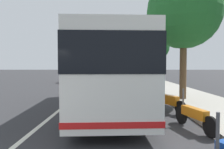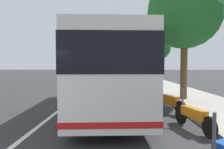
% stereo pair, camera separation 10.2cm
% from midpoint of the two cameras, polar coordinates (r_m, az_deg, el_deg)
% --- Properties ---
extents(sidewalk_curb, '(110.00, 3.60, 0.14)m').
position_cam_midpoint_polar(sidewalk_curb, '(13.56, 20.99, -6.20)').
color(sidewalk_curb, '#9E998E').
rests_on(sidewalk_curb, ground).
extents(lane_divider_line, '(110.00, 0.16, 0.01)m').
position_cam_midpoint_polar(lane_divider_line, '(12.99, -10.95, -6.75)').
color(lane_divider_line, silver).
rests_on(lane_divider_line, ground).
extents(coach_bus, '(10.35, 3.16, 3.26)m').
position_cam_midpoint_polar(coach_bus, '(10.24, -1.57, 1.44)').
color(coach_bus, silver).
rests_on(coach_bus, ground).
extents(motorcycle_nearest_curb, '(2.09, 0.60, 1.26)m').
position_cam_midpoint_polar(motorcycle_nearest_curb, '(7.43, 20.46, -10.12)').
color(motorcycle_nearest_curb, black).
rests_on(motorcycle_nearest_curb, ground).
extents(motorcycle_by_tree, '(2.04, 1.03, 1.26)m').
position_cam_midpoint_polar(motorcycle_by_tree, '(9.88, 14.18, -6.86)').
color(motorcycle_by_tree, black).
rests_on(motorcycle_by_tree, ground).
extents(car_side_street, '(4.45, 2.12, 1.52)m').
position_cam_midpoint_polar(car_side_street, '(29.06, -0.78, -0.27)').
color(car_side_street, navy).
rests_on(car_side_street, ground).
extents(car_ahead_same_lane, '(4.52, 1.93, 1.54)m').
position_cam_midpoint_polar(car_ahead_same_lane, '(27.52, -10.06, -0.45)').
color(car_ahead_same_lane, red).
rests_on(car_ahead_same_lane, ground).
extents(car_far_distant, '(4.49, 1.95, 1.57)m').
position_cam_midpoint_polar(car_far_distant, '(54.60, 0.78, 0.94)').
color(car_far_distant, gray).
rests_on(car_far_distant, ground).
extents(car_behind_bus, '(4.21, 1.88, 1.48)m').
position_cam_midpoint_polar(car_behind_bus, '(42.61, -5.61, 0.50)').
color(car_behind_bus, silver).
rests_on(car_behind_bus, ground).
extents(roadside_tree_mid_block, '(4.21, 4.21, 7.24)m').
position_cam_midpoint_polar(roadside_tree_mid_block, '(13.47, 18.19, 15.34)').
color(roadside_tree_mid_block, brown).
rests_on(roadside_tree_mid_block, ground).
extents(roadside_tree_far_block, '(3.16, 3.16, 5.76)m').
position_cam_midpoint_polar(roadside_tree_far_block, '(24.43, 11.13, 7.19)').
color(roadside_tree_far_block, brown).
rests_on(roadside_tree_far_block, ground).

